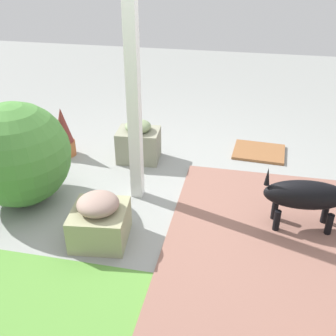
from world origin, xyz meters
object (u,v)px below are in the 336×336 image
object	(u,v)px
round_shrub	(17,155)
terracotta_pot_spiky	(63,133)
stone_planter_nearest	(139,142)
dog	(313,195)
doormat	(259,152)
porch_pillar	(133,78)
stone_planter_mid	(100,220)

from	to	relation	value
round_shrub	terracotta_pot_spiky	xyz separation A→B (m)	(0.02, -0.92, -0.20)
stone_planter_nearest	dog	world-z (taller)	dog
stone_planter_nearest	doormat	bearing A→B (deg)	-161.83
terracotta_pot_spiky	round_shrub	bearing A→B (deg)	91.32
porch_pillar	round_shrub	size ratio (longest dim) A/B	2.41
stone_planter_nearest	terracotta_pot_spiky	distance (m)	0.84
stone_planter_nearest	doormat	size ratio (longest dim) A/B	0.83
porch_pillar	doormat	distance (m)	1.92
porch_pillar	doormat	xyz separation A→B (m)	(-1.11, -1.12, -1.10)
terracotta_pot_spiky	dog	size ratio (longest dim) A/B	0.67
porch_pillar	stone_planter_nearest	xyz separation A→B (m)	(0.18, -0.69, -0.91)
stone_planter_nearest	stone_planter_mid	distance (m)	1.39
stone_planter_mid	doormat	bearing A→B (deg)	-123.97
round_shrub	doormat	world-z (taller)	round_shrub
porch_pillar	doormat	size ratio (longest dim) A/B	3.97
doormat	stone_planter_mid	bearing A→B (deg)	56.03
porch_pillar	stone_planter_nearest	size ratio (longest dim) A/B	4.79
stone_planter_mid	round_shrub	xyz separation A→B (m)	(0.89, -0.41, 0.28)
dog	doormat	bearing A→B (deg)	-72.87
porch_pillar	dog	size ratio (longest dim) A/B	2.72
terracotta_pot_spiky	stone_planter_mid	bearing A→B (deg)	124.42
stone_planter_nearest	terracotta_pot_spiky	bearing A→B (deg)	4.30
porch_pillar	stone_planter_mid	bearing A→B (deg)	81.13
terracotta_pot_spiky	doormat	size ratio (longest dim) A/B	0.98
stone_planter_mid	terracotta_pot_spiky	distance (m)	1.61
stone_planter_nearest	stone_planter_mid	world-z (taller)	stone_planter_nearest
porch_pillar	dog	xyz separation A→B (m)	(-1.52, 0.20, -0.79)
porch_pillar	stone_planter_mid	distance (m)	1.17
doormat	stone_planter_nearest	bearing A→B (deg)	18.17
dog	stone_planter_nearest	bearing A→B (deg)	-27.79
round_shrub	stone_planter_mid	bearing A→B (deg)	155.44
stone_planter_nearest	doormat	distance (m)	1.37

